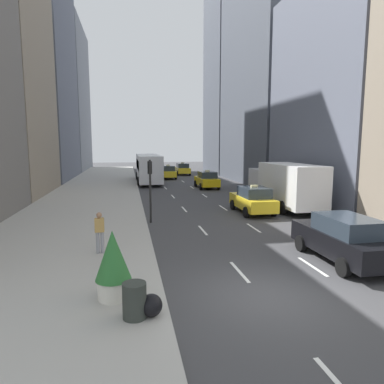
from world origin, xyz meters
The scene contains 17 objects.
ground_plane centered at (0.00, 0.00, 0.00)m, with size 160.00×160.00×0.00m, color #3D3D3F.
sidewalk_left centered at (-7.00, 27.00, 0.07)m, with size 8.00×66.00×0.15m, color #ADAAA3.
lane_markings centered at (2.60, 23.00, 0.01)m, with size 5.72×56.00×0.01m.
building_row_left centered at (-14.00, 34.78, 12.60)m, with size 6.00×62.79×33.28m.
building_row_right centered at (12.00, 25.77, 13.00)m, with size 6.00×51.61×29.08m.
taxi_lead centered at (4.00, 25.15, 0.88)m, with size 2.02×4.40×1.87m.
taxi_second centered at (4.00, 11.90, 0.88)m, with size 2.02×4.40×1.87m.
taxi_third centered at (4.00, 41.25, 0.88)m, with size 2.02×4.40×1.87m.
taxi_fourth centered at (1.20, 35.84, 0.88)m, with size 2.02×4.40×1.87m.
sedan_black_near centered at (4.00, 2.29, 0.91)m, with size 2.02×4.69×1.80m.
city_bus centered at (-1.61, 31.80, 1.79)m, with size 2.80×11.61×3.25m.
box_truck centered at (6.80, 13.17, 1.71)m, with size 2.58×8.40×3.15m.
trash_can centered at (-3.89, -0.87, 0.60)m, with size 0.60×0.60×0.90m, color #2D332D.
planter_with_shrub centered at (-4.44, 0.36, 1.15)m, with size 1.00×1.00×1.95m.
trash_bag centered at (-3.48, -0.86, 0.43)m, with size 0.57×0.57×0.57m, color black.
pedestrian_near_curb centered at (-5.13, 4.62, 1.07)m, with size 0.36×0.22×1.65m.
traffic_light_pole centered at (-2.75, 10.40, 2.41)m, with size 0.24×0.42×3.60m.
Camera 1 is at (-3.96, -9.02, 4.43)m, focal length 32.00 mm.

